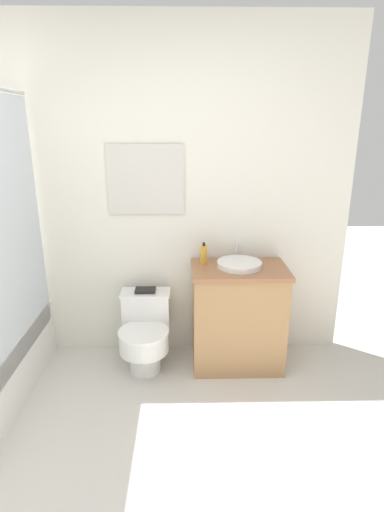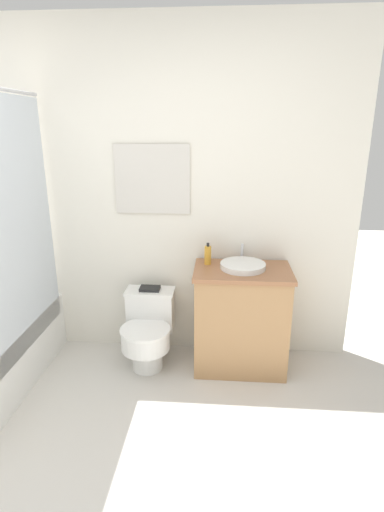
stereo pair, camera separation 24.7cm
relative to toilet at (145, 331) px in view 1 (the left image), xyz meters
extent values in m
cube|color=silver|center=(-0.19, 0.30, 0.96)|extent=(3.49, 0.05, 2.50)
cube|color=beige|center=(0.02, 0.26, 1.10)|extent=(0.56, 0.02, 0.50)
cube|color=silver|center=(0.02, 0.26, 1.10)|extent=(0.53, 0.01, 0.47)
cylinder|color=white|center=(0.00, -0.06, -0.20)|extent=(0.23, 0.23, 0.20)
cylinder|color=white|center=(0.00, -0.11, -0.03)|extent=(0.36, 0.36, 0.14)
cylinder|color=white|center=(0.00, -0.11, 0.05)|extent=(0.37, 0.37, 0.02)
cube|color=white|center=(0.00, 0.13, 0.10)|extent=(0.36, 0.19, 0.30)
cube|color=white|center=(0.00, 0.13, 0.26)|extent=(0.37, 0.20, 0.02)
cube|color=#AD7F51|center=(0.70, 0.03, 0.09)|extent=(0.67, 0.43, 0.76)
cube|color=#9E6642|center=(0.70, 0.03, 0.48)|extent=(0.70, 0.46, 0.03)
cylinder|color=white|center=(0.70, 0.05, 0.51)|extent=(0.33, 0.33, 0.04)
cylinder|color=silver|center=(0.70, 0.24, 0.56)|extent=(0.02, 0.02, 0.13)
cylinder|color=gold|center=(0.44, 0.12, 0.56)|extent=(0.05, 0.05, 0.14)
cylinder|color=black|center=(0.44, 0.12, 0.64)|extent=(0.02, 0.02, 0.02)
cube|color=black|center=(0.00, 0.13, 0.28)|extent=(0.15, 0.10, 0.02)
camera|label=1|loc=(0.30, -2.68, 1.47)|focal=28.00mm
camera|label=2|loc=(0.54, -2.67, 1.47)|focal=28.00mm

